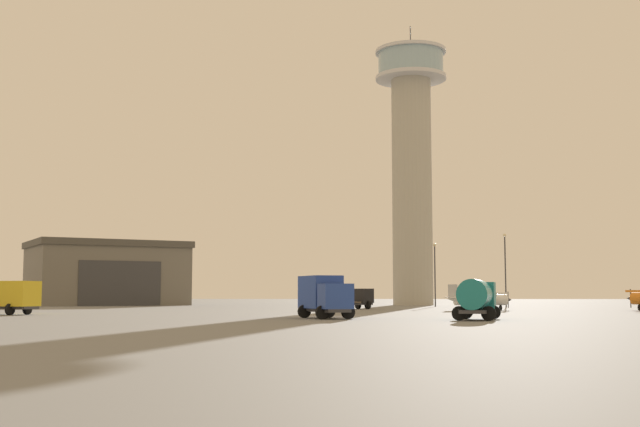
{
  "coord_description": "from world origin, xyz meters",
  "views": [
    {
      "loc": [
        3.5,
        -65.92,
        1.88
      ],
      "look_at": [
        -2.49,
        27.86,
        11.06
      ],
      "focal_mm": 45.86,
      "sensor_mm": 36.0,
      "label": 1
    }
  ],
  "objects_px": {
    "truck_fuel_tanker_teal": "(476,297)",
    "traffic_cone_near_left": "(331,310)",
    "airplane_white": "(480,298)",
    "truck_box_blue": "(324,295)",
    "light_post_east": "(505,264)",
    "truck_box_yellow": "(1,296)",
    "control_tower": "(412,156)",
    "truck_flatbed_black": "(355,299)",
    "light_post_west": "(435,269)"
  },
  "relations": [
    {
      "from": "light_post_east",
      "to": "truck_flatbed_black",
      "type": "bearing_deg",
      "value": -140.17
    },
    {
      "from": "light_post_east",
      "to": "traffic_cone_near_left",
      "type": "height_order",
      "value": "light_post_east"
    },
    {
      "from": "light_post_east",
      "to": "light_post_west",
      "type": "bearing_deg",
      "value": 170.24
    },
    {
      "from": "truck_box_blue",
      "to": "light_post_west",
      "type": "distance_m",
      "value": 55.22
    },
    {
      "from": "truck_flatbed_black",
      "to": "light_post_west",
      "type": "bearing_deg",
      "value": 23.98
    },
    {
      "from": "truck_box_yellow",
      "to": "traffic_cone_near_left",
      "type": "xyz_separation_m",
      "value": [
        28.82,
        2.35,
        -1.29
      ]
    },
    {
      "from": "truck_box_blue",
      "to": "traffic_cone_near_left",
      "type": "bearing_deg",
      "value": 155.36
    },
    {
      "from": "truck_box_blue",
      "to": "light_post_east",
      "type": "distance_m",
      "value": 56.61
    },
    {
      "from": "truck_fuel_tanker_teal",
      "to": "truck_box_blue",
      "type": "height_order",
      "value": "truck_box_blue"
    },
    {
      "from": "truck_box_yellow",
      "to": "light_post_west",
      "type": "xyz_separation_m",
      "value": [
        41.18,
        45.01,
        3.59
      ]
    },
    {
      "from": "truck_fuel_tanker_teal",
      "to": "truck_flatbed_black",
      "type": "distance_m",
      "value": 39.33
    },
    {
      "from": "truck_fuel_tanker_teal",
      "to": "light_post_east",
      "type": "distance_m",
      "value": 56.31
    },
    {
      "from": "truck_box_yellow",
      "to": "light_post_east",
      "type": "bearing_deg",
      "value": -123.59
    },
    {
      "from": "truck_fuel_tanker_teal",
      "to": "traffic_cone_near_left",
      "type": "distance_m",
      "value": 17.83
    },
    {
      "from": "airplane_white",
      "to": "truck_box_yellow",
      "type": "height_order",
      "value": "truck_box_yellow"
    },
    {
      "from": "airplane_white",
      "to": "truck_box_blue",
      "type": "relative_size",
      "value": 1.53
    },
    {
      "from": "traffic_cone_near_left",
      "to": "truck_fuel_tanker_teal",
      "type": "bearing_deg",
      "value": -52.19
    },
    {
      "from": "airplane_white",
      "to": "light_post_east",
      "type": "distance_m",
      "value": 24.4
    },
    {
      "from": "truck_box_blue",
      "to": "light_post_west",
      "type": "bearing_deg",
      "value": 142.35
    },
    {
      "from": "airplane_white",
      "to": "truck_flatbed_black",
      "type": "relative_size",
      "value": 1.65
    },
    {
      "from": "traffic_cone_near_left",
      "to": "light_post_east",
      "type": "bearing_deg",
      "value": 61.99
    },
    {
      "from": "truck_box_blue",
      "to": "light_post_west",
      "type": "xyz_separation_m",
      "value": [
        12.35,
        53.7,
        3.51
      ]
    },
    {
      "from": "truck_box_yellow",
      "to": "light_post_east",
      "type": "relative_size",
      "value": 0.72
    },
    {
      "from": "truck_flatbed_black",
      "to": "light_post_west",
      "type": "height_order",
      "value": "light_post_west"
    },
    {
      "from": "light_post_east",
      "to": "truck_box_blue",
      "type": "bearing_deg",
      "value": -112.73
    },
    {
      "from": "airplane_white",
      "to": "light_post_west",
      "type": "height_order",
      "value": "light_post_west"
    },
    {
      "from": "truck_box_blue",
      "to": "light_post_east",
      "type": "relative_size",
      "value": 0.62
    },
    {
      "from": "light_post_west",
      "to": "light_post_east",
      "type": "bearing_deg",
      "value": -9.76
    },
    {
      "from": "traffic_cone_near_left",
      "to": "light_post_west",
      "type": "bearing_deg",
      "value": 73.84
    },
    {
      "from": "airplane_white",
      "to": "traffic_cone_near_left",
      "type": "relative_size",
      "value": 13.09
    },
    {
      "from": "control_tower",
      "to": "truck_box_blue",
      "type": "height_order",
      "value": "control_tower"
    },
    {
      "from": "truck_fuel_tanker_teal",
      "to": "light_post_east",
      "type": "bearing_deg",
      "value": 2.04
    },
    {
      "from": "control_tower",
      "to": "truck_flatbed_black",
      "type": "relative_size",
      "value": 7.75
    },
    {
      "from": "truck_fuel_tanker_teal",
      "to": "traffic_cone_near_left",
      "type": "xyz_separation_m",
      "value": [
        -10.9,
        14.05,
        -1.26
      ]
    },
    {
      "from": "airplane_white",
      "to": "truck_fuel_tanker_teal",
      "type": "relative_size",
      "value": 1.53
    },
    {
      "from": "airplane_white",
      "to": "traffic_cone_near_left",
      "type": "height_order",
      "value": "airplane_white"
    },
    {
      "from": "light_post_west",
      "to": "truck_box_blue",
      "type": "bearing_deg",
      "value": -102.95
    },
    {
      "from": "control_tower",
      "to": "light_post_east",
      "type": "xyz_separation_m",
      "value": [
        11.84,
        -15.32,
        -17.7
      ]
    },
    {
      "from": "airplane_white",
      "to": "truck_box_yellow",
      "type": "bearing_deg",
      "value": -169.95
    },
    {
      "from": "light_post_west",
      "to": "traffic_cone_near_left",
      "type": "relative_size",
      "value": 12.12
    },
    {
      "from": "truck_box_yellow",
      "to": "truck_box_blue",
      "type": "bearing_deg",
      "value": 179.05
    },
    {
      "from": "truck_box_blue",
      "to": "traffic_cone_near_left",
      "type": "relative_size",
      "value": 8.58
    },
    {
      "from": "truck_box_blue",
      "to": "control_tower",
      "type": "bearing_deg",
      "value": 146.88
    },
    {
      "from": "control_tower",
      "to": "truck_box_blue",
      "type": "xyz_separation_m",
      "value": [
        -9.98,
        -67.39,
        -21.84
      ]
    },
    {
      "from": "airplane_white",
      "to": "truck_fuel_tanker_teal",
      "type": "bearing_deg",
      "value": -112.5
    },
    {
      "from": "airplane_white",
      "to": "truck_box_blue",
      "type": "xyz_separation_m",
      "value": [
        -15.3,
        -29.0,
        0.42
      ]
    },
    {
      "from": "truck_box_blue",
      "to": "traffic_cone_near_left",
      "type": "height_order",
      "value": "truck_box_blue"
    },
    {
      "from": "control_tower",
      "to": "truck_fuel_tanker_teal",
      "type": "height_order",
      "value": "control_tower"
    },
    {
      "from": "control_tower",
      "to": "traffic_cone_near_left",
      "type": "height_order",
      "value": "control_tower"
    },
    {
      "from": "truck_box_yellow",
      "to": "traffic_cone_near_left",
      "type": "distance_m",
      "value": 28.95
    }
  ]
}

